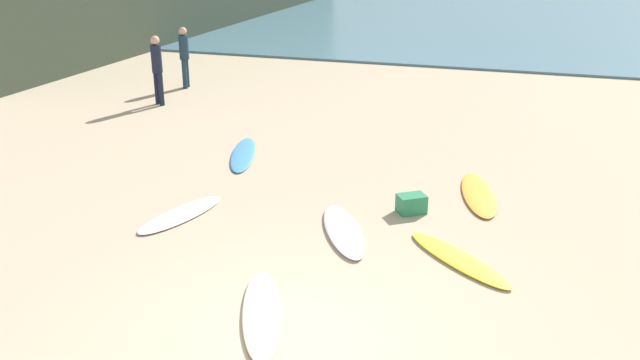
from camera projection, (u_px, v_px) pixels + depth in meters
ground_plane at (301, 338)px, 8.72m from camera, size 120.00×120.00×0.00m
surfboard_0 at (459, 259)px, 10.61m from camera, size 1.94×1.82×0.07m
surfboard_1 at (262, 313)px, 9.18m from camera, size 1.28×2.28×0.09m
surfboard_2 at (243, 154)px, 15.13m from camera, size 1.14×2.32×0.06m
surfboard_3 at (479, 194)px, 13.00m from camera, size 1.04×2.27×0.07m
surfboard_4 at (344, 231)px, 11.53m from camera, size 1.43×2.16×0.09m
surfboard_5 at (181, 214)px, 12.17m from camera, size 1.11×2.03×0.06m
beachgoer_near at (157, 66)px, 18.71m from camera, size 0.38×0.38×1.87m
beachgoer_mid at (184, 54)px, 20.54m from camera, size 0.32×0.34×1.79m
beach_cooler at (411, 204)px, 12.26m from camera, size 0.58×0.54×0.33m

